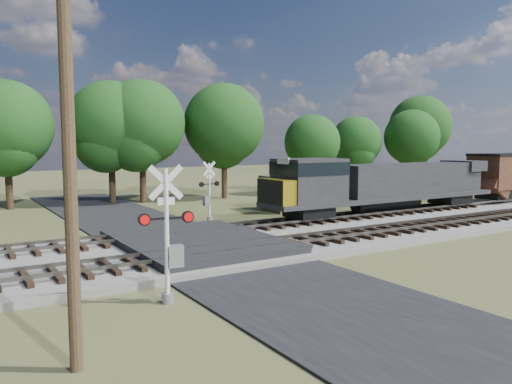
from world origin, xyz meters
TOP-DOWN VIEW (x-y plane):
  - ground at (0.00, 0.00)m, footprint 160.00×160.00m
  - ballast_bed at (10.00, 0.50)m, footprint 140.00×10.00m
  - road at (0.00, 0.00)m, footprint 7.00×60.00m
  - crossing_panel at (0.00, 0.50)m, footprint 7.00×9.00m
  - track_near at (3.12, -2.00)m, footprint 140.00×2.60m
  - track_far at (3.12, 3.00)m, footprint 140.00×2.60m
  - crossing_signal_near at (-4.23, -6.35)m, footprint 1.82×0.43m
  - crossing_signal_far at (4.66, 8.55)m, footprint 1.61×0.39m
  - utility_pole at (-7.95, -9.79)m, footprint 2.23×0.41m
  - equipment_shed at (12.46, 9.80)m, footprint 4.47×4.47m
  - treeline at (6.17, 20.43)m, footprint 79.36×12.28m

SIDE VIEW (x-z plane):
  - ground at x=0.00m, z-range 0.00..0.00m
  - road at x=0.00m, z-range 0.00..0.08m
  - ballast_bed at x=10.00m, z-range 0.00..0.30m
  - crossing_panel at x=0.00m, z-range 0.01..0.62m
  - track_near at x=3.12m, z-range 0.25..0.58m
  - track_far at x=3.12m, z-range 0.25..0.58m
  - equipment_shed at x=12.46m, z-range 0.02..2.68m
  - crossing_signal_far at x=4.66m, z-range -0.34..3.67m
  - crossing_signal_near at x=-4.23m, z-range -0.38..4.15m
  - utility_pole at x=-7.95m, z-range 0.27..9.39m
  - treeline at x=6.17m, z-range 0.94..12.35m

